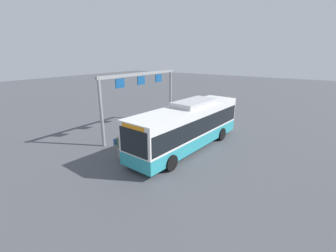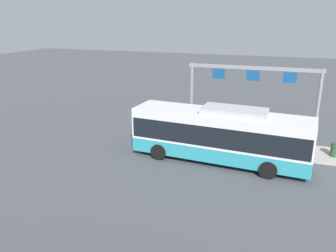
# 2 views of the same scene
# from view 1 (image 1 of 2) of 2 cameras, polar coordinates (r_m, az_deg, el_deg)

# --- Properties ---
(ground_plane) EXTENTS (120.00, 120.00, 0.00)m
(ground_plane) POSITION_cam_1_polar(r_m,az_deg,el_deg) (17.26, 4.76, -5.37)
(ground_plane) COLOR #4C4F54
(platform_curb) EXTENTS (10.00, 2.80, 0.16)m
(platform_curb) POSITION_cam_1_polar(r_m,az_deg,el_deg) (20.68, 1.03, -1.16)
(platform_curb) COLOR #B2ADA3
(platform_curb) RESTS_ON ground
(bus_main) EXTENTS (10.76, 3.26, 3.46)m
(bus_main) POSITION_cam_1_polar(r_m,az_deg,el_deg) (16.65, 4.93, 0.40)
(bus_main) COLOR teal
(bus_main) RESTS_ON ground
(person_boarding) EXTENTS (0.44, 0.59, 1.67)m
(person_boarding) POSITION_cam_1_polar(r_m,az_deg,el_deg) (16.43, -9.81, -3.44)
(person_boarding) COLOR #476B4C
(person_boarding) RESTS_ON ground
(person_waiting_near) EXTENTS (0.45, 0.59, 1.67)m
(person_waiting_near) POSITION_cam_1_polar(r_m,az_deg,el_deg) (15.48, -12.02, -4.90)
(person_waiting_near) COLOR gray
(person_waiting_near) RESTS_ON ground
(person_waiting_mid) EXTENTS (0.45, 0.59, 1.67)m
(person_waiting_mid) POSITION_cam_1_polar(r_m,az_deg,el_deg) (18.90, -4.09, 0.08)
(person_waiting_mid) COLOR gray
(person_waiting_mid) RESTS_ON platform_curb
(person_waiting_far) EXTENTS (0.47, 0.60, 1.67)m
(person_waiting_far) POSITION_cam_1_polar(r_m,az_deg,el_deg) (18.41, -1.58, -0.36)
(person_waiting_far) COLOR maroon
(person_waiting_far) RESTS_ON platform_curb
(platform_sign_gantry) EXTENTS (9.34, 0.24, 5.20)m
(platform_sign_gantry) POSITION_cam_1_polar(r_m,az_deg,el_deg) (20.24, -6.59, 9.03)
(platform_sign_gantry) COLOR gray
(platform_sign_gantry) RESTS_ON ground
(trash_bin) EXTENTS (0.52, 0.52, 0.90)m
(trash_bin) POSITION_cam_1_polar(r_m,az_deg,el_deg) (23.95, 7.18, 2.62)
(trash_bin) COLOR #2D5133
(trash_bin) RESTS_ON platform_curb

